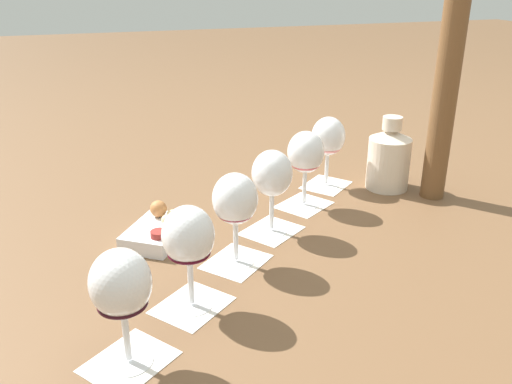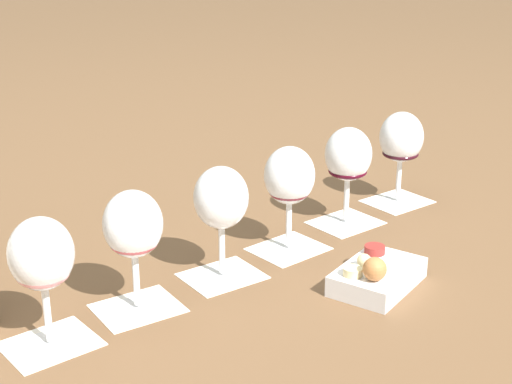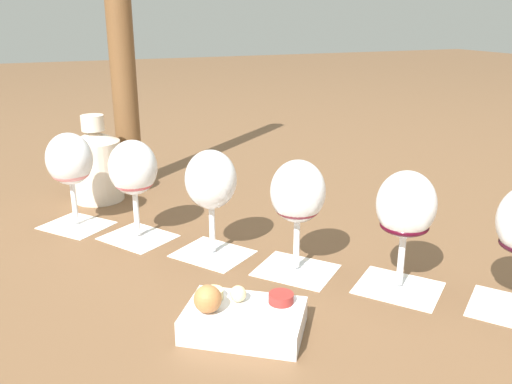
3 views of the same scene
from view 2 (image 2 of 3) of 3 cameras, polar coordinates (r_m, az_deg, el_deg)
The scene contains 14 objects.
ground_plane at distance 1.29m, azimuth 0.00°, elevation -5.02°, with size 8.00×8.00×0.00m, color brown.
tasting_card_0 at distance 1.09m, azimuth -14.72°, elevation -10.63°, with size 0.15×0.15×0.00m.
tasting_card_1 at distance 1.15m, azimuth -8.59°, elevation -8.33°, with size 0.15×0.15×0.00m.
tasting_card_2 at distance 1.23m, azimuth -2.46°, elevation -6.10°, with size 0.15×0.15×0.00m.
tasting_card_3 at distance 1.33m, azimuth 2.37°, elevation -4.13°, with size 0.15×0.15×0.00m.
tasting_card_4 at distance 1.44m, azimuth 6.53°, elevation -2.22°, with size 0.15×0.15×0.00m.
tasting_card_5 at distance 1.56m, azimuth 10.23°, elevation -0.66°, with size 0.15×0.15×0.00m.
wine_glass_0 at distance 1.03m, azimuth -15.32°, elevation -4.79°, with size 0.08×0.08×0.18m.
wine_glass_1 at distance 1.10m, azimuth -8.92°, elevation -2.73°, with size 0.08×0.08×0.18m.
wine_glass_2 at distance 1.19m, azimuth -2.55°, elevation -0.80°, with size 0.08×0.08×0.18m.
wine_glass_3 at distance 1.28m, azimuth 2.45°, elevation 0.85°, with size 0.08×0.08×0.18m.
wine_glass_4 at distance 1.40m, azimuth 6.72°, elevation 2.42°, with size 0.08×0.08×0.18m.
wine_glass_5 at distance 1.52m, azimuth 10.52°, elevation 3.66°, with size 0.08×0.08×0.18m.
snack_dish at distance 1.21m, azimuth 8.76°, elevation -5.99°, with size 0.18×0.17×0.07m.
Camera 2 is at (-1.16, 0.01, 0.55)m, focal length 55.00 mm.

